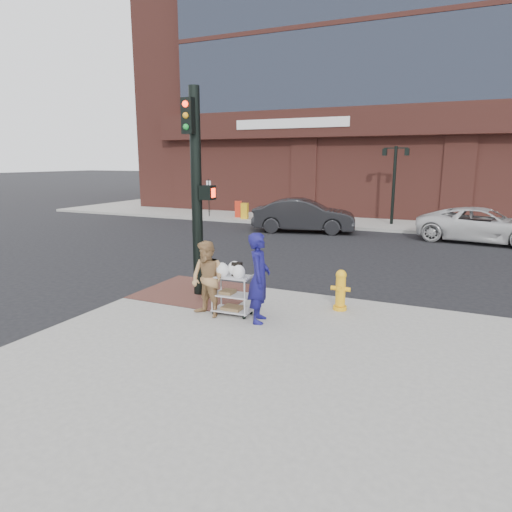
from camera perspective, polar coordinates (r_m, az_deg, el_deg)
The scene contains 14 objects.
ground at distance 10.81m, azimuth -7.03°, elevation -6.87°, with size 220.00×220.00×0.00m, color black.
brick_curb_ramp at distance 11.79m, azimuth -7.26°, elevation -4.47°, with size 2.80×2.40×0.01m, color #562E28.
bank_building at distance 41.10m, azimuth 25.83°, elevation 25.91°, with size 42.00×26.00×28.00m, color brown.
lamp_post at distance 24.94m, azimuth 16.90°, elevation 9.49°, with size 1.32×0.22×4.00m.
parking_sign at distance 27.56m, azimuth -5.91°, elevation 7.27°, with size 0.05×0.05×2.20m, color black.
traffic_signal_pole at distance 11.16m, azimuth -7.43°, elevation 8.57°, with size 0.61×0.51×5.00m.
woman_blue at distance 9.39m, azimuth 0.39°, elevation -2.75°, with size 0.69×0.45×1.88m, color #141159.
pedestrian_tan at distance 9.80m, azimuth -6.09°, elevation -2.90°, with size 0.80×0.62×1.64m, color #A77D4E.
sedan_dark at distance 22.38m, azimuth 6.02°, elevation 5.05°, with size 1.71×4.91×1.62m, color black.
minivan_white at distance 21.73m, azimuth 26.51°, elevation 3.46°, with size 2.44×5.29×1.47m, color silver.
utility_cart at distance 9.92m, azimuth -2.97°, elevation -4.39°, with size 0.87×0.51×1.17m.
fire_hydrant at distance 10.41m, azimuth 10.52°, elevation -4.13°, with size 0.44×0.31×0.93m.
newsbox_red at distance 26.96m, azimuth -2.23°, elevation 5.88°, with size 0.40×0.36×0.94m, color red.
newsbox_yellow at distance 26.18m, azimuth -1.43°, elevation 5.65°, with size 0.38×0.34×0.90m, color gold.
Camera 1 is at (5.41, -8.69, 3.47)m, focal length 32.00 mm.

